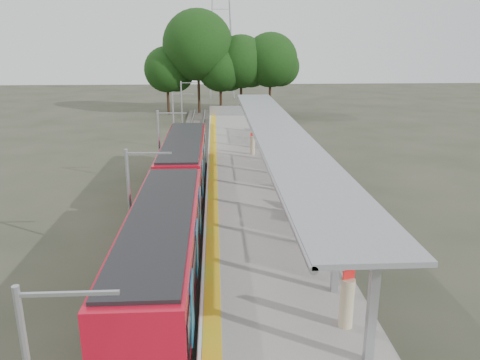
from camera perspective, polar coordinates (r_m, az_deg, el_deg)
name	(u,v)px	position (r m, az deg, el deg)	size (l,w,h in m)	color
ground	(288,349)	(16.86, 5.89, -19.83)	(200.00, 200.00, 0.00)	#474438
trackbed	(187,179)	(34.86, -6.49, 0.08)	(3.00, 70.00, 0.24)	#59544C
platform	(247,173)	(34.77, 0.91, 0.80)	(6.00, 50.00, 1.00)	gray
tactile_strip	(213,167)	(34.56, -3.31, 1.55)	(0.60, 50.00, 0.02)	gold
end_fence	(234,111)	(58.97, -0.78, 8.46)	(6.00, 0.10, 1.20)	#9EA0A5
train	(176,194)	(25.45, -7.78, -1.70)	(2.74, 27.60, 3.62)	black
canopy	(277,134)	(30.38, 4.48, 5.60)	(3.27, 38.00, 3.66)	#9EA0A5
tree_cluster	(219,56)	(66.34, -2.57, 14.81)	(21.24, 9.53, 14.17)	#382316
catenary_masts	(160,146)	(33.36, -9.69, 4.15)	(2.08, 48.16, 5.40)	#9EA0A5
bench_near	(312,210)	(24.50, 8.79, -3.63)	(0.85, 1.70, 1.11)	#101853
bench_mid	(306,200)	(26.04, 8.06, -2.38)	(1.12, 1.66, 1.10)	#101853
bench_far	(263,126)	(48.53, 2.84, 6.61)	(0.47, 1.54, 1.05)	#101853
info_pillar_near	(347,302)	(15.99, 12.89, -14.34)	(0.46, 0.46, 2.03)	#C9BA93
info_pillar_far	(253,145)	(38.41, 1.54, 4.29)	(0.40, 0.40, 1.80)	#C9BA93
litter_bin	(285,182)	(29.74, 5.55, -0.23)	(0.39, 0.39, 0.81)	#9EA0A5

